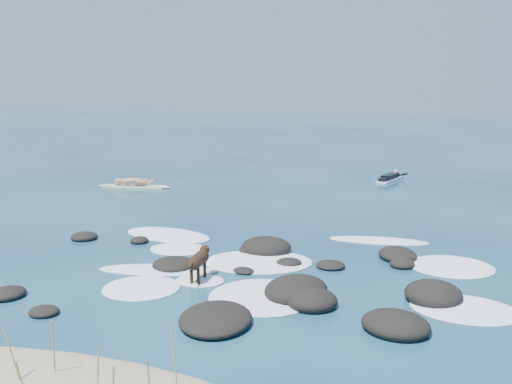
# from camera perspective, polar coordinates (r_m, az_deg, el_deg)

# --- Properties ---
(ground) EXTENTS (160.00, 160.00, 0.00)m
(ground) POSITION_cam_1_polar(r_m,az_deg,el_deg) (15.09, -5.51, -5.98)
(ground) COLOR #0A2642
(ground) RESTS_ON ground
(reef_rocks) EXTENTS (12.14, 6.92, 0.54)m
(reef_rocks) POSITION_cam_1_polar(r_m,az_deg,el_deg) (12.38, 0.39, -9.16)
(reef_rocks) COLOR black
(reef_rocks) RESTS_ON ground
(breaking_foam) EXTENTS (12.80, 6.83, 0.12)m
(breaking_foam) POSITION_cam_1_polar(r_m,az_deg,el_deg) (13.70, -0.12, -7.61)
(breaking_foam) COLOR white
(breaking_foam) RESTS_ON ground
(standing_surfer_rig) EXTENTS (3.18, 0.84, 1.81)m
(standing_surfer_rig) POSITION_cam_1_polar(r_m,az_deg,el_deg) (24.84, -12.14, 2.05)
(standing_surfer_rig) COLOR beige
(standing_surfer_rig) RESTS_ON ground
(paddling_surfer_rig) EXTENTS (1.40, 2.41, 0.42)m
(paddling_surfer_rig) POSITION_cam_1_polar(r_m,az_deg,el_deg) (26.93, 13.27, 1.42)
(paddling_surfer_rig) COLOR white
(paddling_surfer_rig) RESTS_ON ground
(dog) EXTENTS (0.31, 1.20, 0.76)m
(dog) POSITION_cam_1_polar(r_m,az_deg,el_deg) (12.73, -5.73, -6.75)
(dog) COLOR black
(dog) RESTS_ON ground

